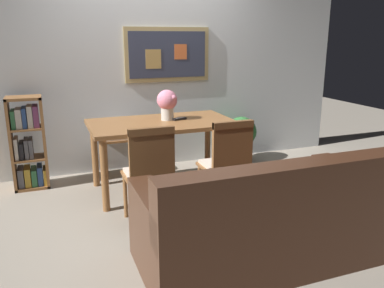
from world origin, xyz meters
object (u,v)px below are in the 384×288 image
object	(u,v)px
dining_table	(162,131)
dining_chair_near_left	(149,168)
dining_chair_far_left	(116,129)
dining_chair_near_right	(227,159)
leather_couch	(265,223)
tv_remote	(180,119)
potted_ivy	(241,136)
flower_vase	(167,102)
bookshelf	(28,145)

from	to	relation	value
dining_table	dining_chair_near_left	xyz separation A→B (m)	(-0.35, -0.81, -0.12)
dining_table	dining_chair_far_left	distance (m)	0.87
dining_chair_far_left	dining_chair_near_left	world-z (taller)	same
dining_chair_far_left	dining_chair_near_right	xyz separation A→B (m)	(0.73, -1.60, 0.00)
leather_couch	tv_remote	bearing A→B (deg)	92.41
potted_ivy	flower_vase	world-z (taller)	flower_vase
dining_chair_far_left	leather_couch	world-z (taller)	dining_chair_far_left
dining_table	dining_chair_near_left	world-z (taller)	dining_chair_near_left
dining_table	potted_ivy	xyz separation A→B (m)	(1.26, 0.58, -0.31)
tv_remote	dining_table	bearing A→B (deg)	-175.95
dining_chair_near_left	dining_table	bearing A→B (deg)	66.24
dining_chair_far_left	tv_remote	distance (m)	0.98
leather_couch	tv_remote	size ratio (longest dim) A/B	11.11
dining_chair_far_left	tv_remote	bearing A→B (deg)	-53.92
dining_table	leather_couch	distance (m)	1.72
tv_remote	leather_couch	bearing A→B (deg)	-87.59
leather_couch	potted_ivy	bearing A→B (deg)	66.30
dining_chair_near_right	bookshelf	xyz separation A→B (m)	(-1.72, 1.38, -0.06)
dining_chair_near_right	tv_remote	size ratio (longest dim) A/B	5.61
potted_ivy	dining_chair_far_left	bearing A→B (deg)	172.99
dining_chair_near_right	dining_chair_far_left	bearing A→B (deg)	114.44
dining_chair_near_left	tv_remote	xyz separation A→B (m)	(0.56, 0.82, 0.23)
dining_chair_near_right	leather_couch	distance (m)	0.88
leather_couch	potted_ivy	size ratio (longest dim) A/B	2.98
dining_chair_near_left	tv_remote	world-z (taller)	dining_chair_near_left
flower_vase	leather_couch	bearing A→B (deg)	-83.58
dining_chair_far_left	flower_vase	distance (m)	0.93
dining_chair_near_left	bookshelf	distance (m)	1.69
dining_table	potted_ivy	distance (m)	1.42
bookshelf	tv_remote	world-z (taller)	bookshelf
dining_table	bookshelf	xyz separation A→B (m)	(-1.35, 0.56, -0.17)
dining_chair_near_right	flower_vase	world-z (taller)	flower_vase
dining_chair_near_right	tv_remote	world-z (taller)	dining_chair_near_right
potted_ivy	flower_vase	bearing A→B (deg)	-156.15
dining_table	dining_chair_near_left	bearing A→B (deg)	-113.76
dining_chair_near_right	flower_vase	size ratio (longest dim) A/B	2.82
dining_chair_near_right	flower_vase	xyz separation A→B (m)	(-0.29, 0.88, 0.41)
leather_couch	potted_ivy	world-z (taller)	leather_couch
leather_couch	dining_chair_far_left	bearing A→B (deg)	104.47
dining_chair_near_left	dining_chair_near_right	bearing A→B (deg)	-1.09
flower_vase	tv_remote	distance (m)	0.22
dining_table	leather_couch	bearing A→B (deg)	-80.67
bookshelf	dining_chair_far_left	bearing A→B (deg)	12.59
dining_table	bookshelf	world-z (taller)	bookshelf
bookshelf	potted_ivy	distance (m)	2.61
dining_chair_far_left	tv_remote	world-z (taller)	dining_chair_far_left
potted_ivy	flower_vase	distance (m)	1.42
dining_chair_near_left	flower_vase	world-z (taller)	flower_vase
leather_couch	bookshelf	distance (m)	2.75
dining_chair_near_right	bookshelf	bearing A→B (deg)	141.19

